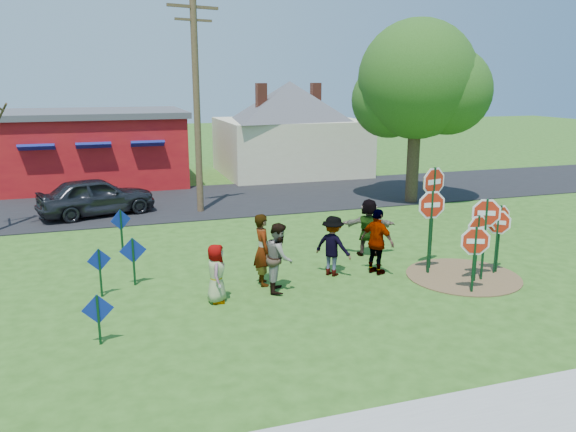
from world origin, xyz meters
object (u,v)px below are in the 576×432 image
object	(u,v)px
person_a	(216,273)
leafy_tree	(420,86)
person_b	(263,250)
stop_sign_c	(486,221)
stop_sign_a	(475,246)
suv	(97,196)
stop_sign_d	(500,223)
utility_pole	(197,100)
stop_sign_b	(433,192)

from	to	relation	value
person_a	leafy_tree	distance (m)	14.84
person_b	stop_sign_c	bearing A→B (deg)	-103.54
stop_sign_a	person_a	size ratio (longest dim) A/B	1.28
stop_sign_a	suv	bearing A→B (deg)	149.41
stop_sign_c	person_a	xyz separation A→B (m)	(-7.34, 0.71, -0.96)
stop_sign_a	stop_sign_d	xyz separation A→B (m)	(1.63, 1.14, 0.21)
person_a	suv	xyz separation A→B (m)	(-2.92, 10.68, 0.07)
stop_sign_c	leafy_tree	xyz separation A→B (m)	(3.55, 9.76, 3.50)
stop_sign_d	suv	distance (m)	15.60
stop_sign_a	leafy_tree	distance (m)	12.03
utility_pole	leafy_tree	distance (m)	9.72
stop_sign_d	suv	size ratio (longest dim) A/B	0.47
suv	stop_sign_d	bearing A→B (deg)	-150.81
person_b	leafy_tree	bearing A→B (deg)	-47.69
stop_sign_c	utility_pole	bearing A→B (deg)	144.69
person_a	leafy_tree	world-z (taller)	leafy_tree
stop_sign_c	utility_pole	xyz separation A→B (m)	(-6.10, 10.79, 2.94)
person_b	suv	distance (m)	10.75
stop_sign_b	person_a	bearing A→B (deg)	170.47
person_b	suv	bearing A→B (deg)	25.31
suv	leafy_tree	size ratio (longest dim) A/B	0.57
stop_sign_a	leafy_tree	size ratio (longest dim) A/B	0.24
stop_sign_d	person_a	distance (m)	8.17
stop_sign_d	suv	bearing A→B (deg)	126.21
person_a	person_b	bearing A→B (deg)	-48.09
suv	stop_sign_c	bearing A→B (deg)	-153.96
stop_sign_c	person_a	bearing A→B (deg)	-160.34
stop_sign_b	stop_sign_d	distance (m)	2.06
person_a	utility_pole	xyz separation A→B (m)	(1.24, 10.08, 3.90)
stop_sign_b	person_b	world-z (taller)	stop_sign_b
stop_sign_c	person_b	world-z (taller)	stop_sign_c
stop_sign_b	utility_pole	bearing A→B (deg)	104.14
stop_sign_c	suv	bearing A→B (deg)	157.19
utility_pole	person_b	bearing A→B (deg)	-88.74
stop_sign_d	leafy_tree	xyz separation A→B (m)	(2.75, 9.36, 3.71)
stop_sign_a	stop_sign_d	bearing A→B (deg)	56.54
stop_sign_a	stop_sign_c	world-z (taller)	stop_sign_c
leafy_tree	stop_sign_c	bearing A→B (deg)	-109.97
leafy_tree	stop_sign_a	bearing A→B (deg)	-112.66
stop_sign_c	leafy_tree	world-z (taller)	leafy_tree
stop_sign_d	stop_sign_b	bearing A→B (deg)	142.72
stop_sign_b	utility_pole	size ratio (longest dim) A/B	0.36
stop_sign_a	person_a	distance (m)	6.69
stop_sign_a	suv	size ratio (longest dim) A/B	0.42
stop_sign_b	stop_sign_d	world-z (taller)	stop_sign_b
stop_sign_a	stop_sign_b	bearing A→B (deg)	112.58
stop_sign_c	stop_sign_d	bearing A→B (deg)	52.15
stop_sign_b	person_b	size ratio (longest dim) A/B	1.61
utility_pole	stop_sign_b	bearing A→B (deg)	-61.13
suv	utility_pole	bearing A→B (deg)	-114.26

